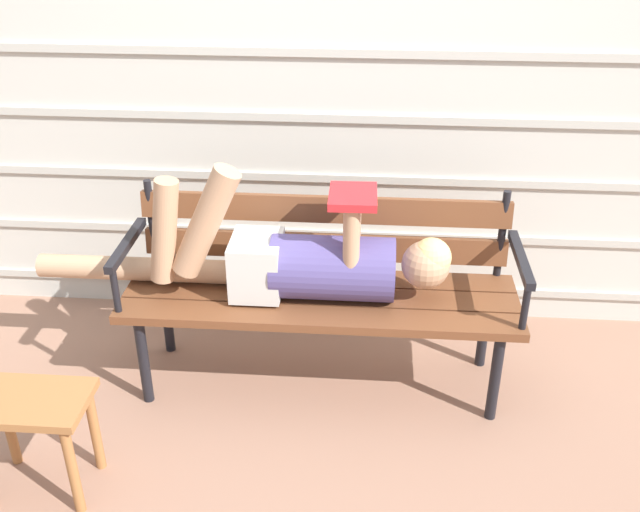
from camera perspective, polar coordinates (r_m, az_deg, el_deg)
name	(u,v)px	position (r m, az deg, el deg)	size (l,w,h in m)	color
ground_plane	(318,394)	(3.12, -0.13, -10.76)	(12.00, 12.00, 0.00)	#936B56
house_siding	(331,51)	(3.19, 0.87, 15.80)	(5.42, 0.08, 2.55)	beige
park_bench	(321,279)	(2.98, 0.10, -1.80)	(1.60, 0.47, 0.82)	brown
reclining_person	(296,259)	(2.87, -1.89, -0.27)	(1.69, 0.26, 0.58)	#514784
footstool	(32,419)	(2.72, -21.65, -11.81)	(0.40, 0.26, 0.40)	#9E6638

